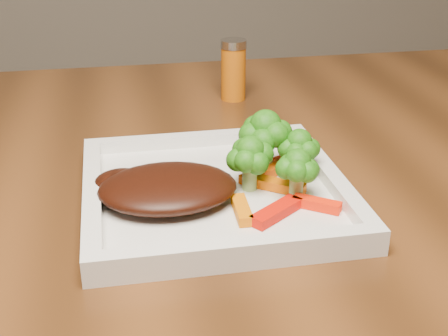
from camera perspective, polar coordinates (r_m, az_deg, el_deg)
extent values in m
cube|color=white|center=(0.66, -0.86, -2.52)|extent=(0.27, 0.27, 0.01)
ellipsoid|color=black|center=(0.63, -5.18, -1.80)|extent=(0.14, 0.11, 0.03)
cube|color=red|center=(0.60, 4.80, -4.01)|extent=(0.06, 0.05, 0.01)
cube|color=#FD2104|center=(0.62, 8.48, -3.27)|extent=(0.05, 0.04, 0.01)
cube|color=#DB6B03|center=(0.61, 1.64, -3.84)|extent=(0.02, 0.05, 0.01)
cube|color=red|center=(0.72, 6.34, 0.95)|extent=(0.05, 0.04, 0.01)
cube|color=#FE6904|center=(0.66, 4.94, -1.57)|extent=(0.06, 0.05, 0.01)
cube|color=#F45203|center=(0.68, 3.64, -0.48)|extent=(0.06, 0.05, 0.01)
cylinder|color=#BB5A0A|center=(0.96, 0.87, 8.96)|extent=(0.04, 0.04, 0.09)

